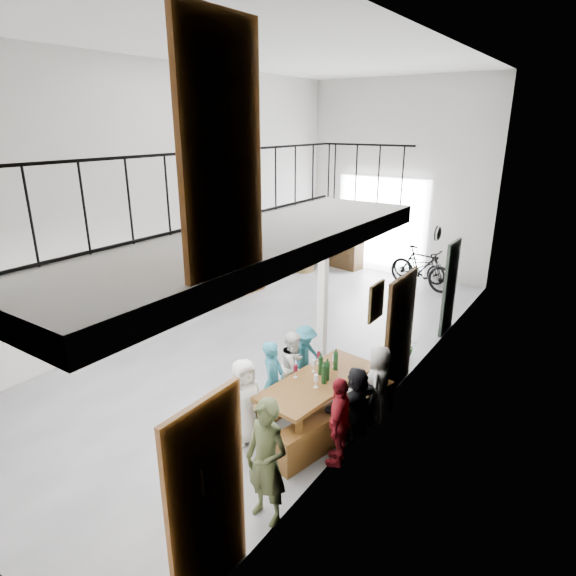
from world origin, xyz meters
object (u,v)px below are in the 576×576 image
Objects in this scene: bench_inner at (276,402)px; serving_counter at (336,251)px; tasting_table at (319,385)px; oak_barrel at (304,257)px; bicycle_near at (419,266)px; side_bench at (241,286)px; host_standing at (267,462)px.

bench_inner is 1.05× the size of serving_counter.
oak_barrel is at bearing 131.13° from tasting_table.
bicycle_near is at bearing 106.29° from tasting_table.
side_bench is at bearing 146.94° from bicycle_near.
bench_inner is 7.78m from bicycle_near.
serving_counter is at bearing 98.64° from bicycle_near.
host_standing reaches higher than serving_counter.
tasting_table is at bearing -53.25° from serving_counter.
host_standing is (0.41, -1.82, 0.05)m from tasting_table.
oak_barrel is 0.50× the size of serving_counter.
serving_counter reaches higher than bench_inner.
bicycle_near is (-0.52, 7.76, 0.21)m from bench_inner.
host_standing is at bearing -48.25° from side_bench.
serving_counter reaches higher than tasting_table.
host_standing is (5.11, -5.72, 0.55)m from side_bench.
bench_inner is at bearing -45.05° from side_bench.
bicycle_near is (3.22, 1.06, -0.02)m from oak_barrel.
serving_counter is at bearing 120.58° from bench_inner.
side_bench is 5.12m from bicycle_near.
tasting_table is 1.26× the size of bicycle_near.
bicycle_near reaches higher than side_bench.
bench_inner is (-0.71, -0.09, -0.49)m from tasting_table.
serving_counter reaches higher than side_bench.
host_standing is (4.85, -8.42, 0.31)m from oak_barrel.
bicycle_near is (-1.22, 7.67, -0.28)m from tasting_table.
oak_barrel reaches higher than bench_inner.
host_standing reaches higher than bicycle_near.
oak_barrel reaches higher than tasting_table.
bicycle_near is (3.48, 3.76, 0.22)m from side_bench.
oak_barrel reaches higher than bicycle_near.
side_bench is 0.98× the size of host_standing.
oak_barrel is (-3.73, 6.69, 0.23)m from bench_inner.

